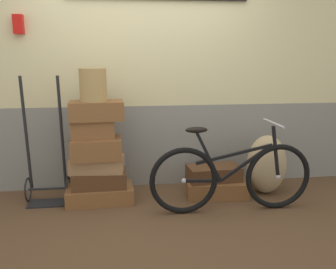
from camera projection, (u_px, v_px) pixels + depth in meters
The scene contains 14 objects.
ground at pixel (149, 213), 3.65m from camera, with size 10.12×5.20×0.06m, color #513823.
station_building at pixel (143, 57), 4.14m from camera, with size 8.12×0.74×3.08m.
suitcase_0 at pixel (100, 194), 3.85m from camera, with size 0.71×0.38×0.17m, color brown.
suitcase_1 at pixel (100, 179), 3.83m from camera, with size 0.57×0.33×0.17m, color #4C2D19.
suitcase_2 at pixel (97, 164), 3.81m from camera, with size 0.56×0.32×0.15m, color #9E754C.
suitcase_3 at pixel (96, 148), 3.73m from camera, with size 0.52×0.34×0.22m, color brown.
suitcase_4 at pixel (93, 129), 3.71m from camera, with size 0.44×0.25×0.19m, color brown.
suitcase_5 at pixel (97, 110), 3.69m from camera, with size 0.55×0.33×0.19m, color brown.
suitcase_6 at pixel (216, 188), 4.01m from camera, with size 0.68×0.36×0.18m, color brown.
suitcase_7 at pixel (214, 173), 4.00m from camera, with size 0.58×0.32×0.16m, color #4C2D19.
wicker_basket at pixel (93, 85), 3.61m from camera, with size 0.28×0.28×0.34m, color #A8844C.
luggage_trolley at pixel (47, 172), 3.82m from camera, with size 0.45×0.35×1.36m.
burlap_sack at pixel (266, 164), 4.06m from camera, with size 0.45×0.38×0.68m, color tan.
bicycle at pixel (231, 177), 3.57m from camera, with size 1.67×0.46×0.91m.
Camera 1 is at (-0.25, -3.39, 1.54)m, focal length 37.97 mm.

